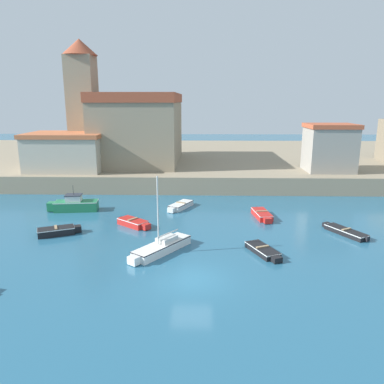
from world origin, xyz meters
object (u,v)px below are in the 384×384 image
at_px(dinghy_black_2, 58,231).
at_px(harbor_shed_far_end, 329,147).
at_px(dinghy_red_0, 134,223).
at_px(harbor_shed_mid_row, 67,151).
at_px(motorboat_green_8, 75,205).
at_px(sailboat_white_7, 162,246).
at_px(dinghy_black_9, 345,231).
at_px(dinghy_white_6, 180,205).
at_px(dinghy_red_3, 262,214).
at_px(dinghy_black_5, 263,250).
at_px(church, 134,125).

bearing_deg(dinghy_black_2, harbor_shed_far_end, 33.27).
relative_size(dinghy_red_0, harbor_shed_mid_row, 0.33).
distance_m(dinghy_red_0, motorboat_green_8, 7.90).
xyz_separation_m(motorboat_green_8, harbor_shed_mid_row, (-4.25, 10.87, 3.73)).
height_order(dinghy_red_0, harbor_shed_far_end, harbor_shed_far_end).
bearing_deg(dinghy_black_2, harbor_shed_mid_row, 106.20).
bearing_deg(sailboat_white_7, motorboat_green_8, 133.60).
bearing_deg(motorboat_green_8, sailboat_white_7, -46.40).
bearing_deg(dinghy_red_0, dinghy_black_9, -5.19).
relative_size(dinghy_white_6, harbor_shed_mid_row, 0.39).
xyz_separation_m(dinghy_black_2, dinghy_red_3, (17.01, 4.88, -0.02)).
distance_m(motorboat_green_8, harbor_shed_mid_row, 12.25).
distance_m(dinghy_black_2, dinghy_white_6, 12.16).
distance_m(dinghy_red_3, dinghy_black_5, 8.37).
xyz_separation_m(dinghy_black_2, church, (2.11, 24.05, 6.85)).
xyz_separation_m(dinghy_white_6, church, (-7.26, 16.29, 6.88)).
relative_size(sailboat_white_7, harbor_shed_far_end, 0.96).
height_order(dinghy_black_2, harbor_shed_far_end, harbor_shed_far_end).
xyz_separation_m(dinghy_black_5, harbor_shed_far_end, (11.10, 21.06, 4.67)).
height_order(dinghy_black_2, harbor_shed_mid_row, harbor_shed_mid_row).
distance_m(church, harbor_shed_far_end, 25.71).
xyz_separation_m(dinghy_red_3, dinghy_black_5, (-1.21, -8.28, -0.07)).
relative_size(dinghy_red_3, dinghy_black_9, 0.98).
relative_size(dinghy_red_0, dinghy_red_3, 0.81).
bearing_deg(dinghy_white_6, dinghy_black_5, -60.03).
distance_m(dinghy_red_3, dinghy_white_6, 8.17).
bearing_deg(sailboat_white_7, dinghy_black_5, -0.68).
relative_size(dinghy_black_5, harbor_shed_far_end, 0.61).
relative_size(dinghy_red_0, dinghy_black_2, 0.92).
distance_m(dinghy_white_6, harbor_shed_far_end, 20.66).
xyz_separation_m(dinghy_red_3, harbor_shed_far_end, (9.90, 12.78, 4.60)).
distance_m(dinghy_black_2, harbor_shed_far_end, 32.50).
bearing_deg(church, motorboat_green_8, -99.66).
xyz_separation_m(dinghy_red_3, sailboat_white_7, (-8.35, -8.19, 0.11)).
bearing_deg(dinghy_red_0, dinghy_red_3, 13.08).
distance_m(dinghy_white_6, motorboat_green_8, 10.28).
bearing_deg(dinghy_red_0, harbor_shed_far_end, 35.99).
bearing_deg(harbor_shed_far_end, church, 165.54).
height_order(dinghy_red_0, motorboat_green_8, motorboat_green_8).
bearing_deg(dinghy_red_3, dinghy_black_2, -164.00).
bearing_deg(motorboat_green_8, harbor_shed_far_end, 21.60).
xyz_separation_m(sailboat_white_7, church, (-6.55, 27.37, 6.75)).
xyz_separation_m(dinghy_red_0, dinghy_black_9, (17.30, -1.57, -0.07)).
height_order(dinghy_black_5, harbor_shed_mid_row, harbor_shed_mid_row).
height_order(dinghy_red_0, church, church).
height_order(dinghy_white_6, dinghy_black_9, dinghy_white_6).
bearing_deg(sailboat_white_7, harbor_shed_far_end, 48.98).
height_order(sailboat_white_7, harbor_shed_mid_row, harbor_shed_mid_row).
relative_size(dinghy_black_2, church, 0.21).
relative_size(dinghy_white_6, sailboat_white_7, 0.66).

